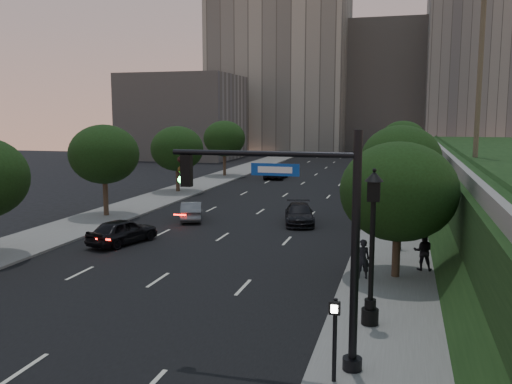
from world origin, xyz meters
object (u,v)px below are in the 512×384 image
(traffic_signal_mast, at_px, (316,247))
(pedestrian_b, at_px, (423,251))
(sedan_far_right, at_px, (353,182))
(pedestrian_c, at_px, (398,234))
(sedan_near_left, at_px, (123,231))
(sedan_mid_left, at_px, (192,211))
(sedan_near_right, at_px, (299,214))
(street_lamp, at_px, (372,255))
(pedestrian_a, at_px, (362,259))
(sedan_far_left, at_px, (276,173))

(traffic_signal_mast, bearing_deg, pedestrian_b, 73.19)
(sedan_far_right, relative_size, pedestrian_c, 2.34)
(sedan_near_left, bearing_deg, pedestrian_b, -168.26)
(sedan_mid_left, height_order, sedan_near_right, sedan_near_right)
(pedestrian_b, xyz_separation_m, pedestrian_c, (-1.16, 3.70, -0.06))
(street_lamp, height_order, sedan_mid_left, street_lamp)
(sedan_near_right, distance_m, pedestrian_c, 9.04)
(sedan_near_right, height_order, sedan_far_right, sedan_near_right)
(traffic_signal_mast, height_order, pedestrian_a, traffic_signal_mast)
(street_lamp, bearing_deg, sedan_mid_left, 128.81)
(sedan_far_right, bearing_deg, traffic_signal_mast, -74.19)
(street_lamp, xyz_separation_m, sedan_near_left, (-14.52, 8.91, -1.88))
(traffic_signal_mast, distance_m, pedestrian_a, 9.34)
(sedan_near_left, bearing_deg, sedan_near_right, -119.31)
(sedan_near_left, xyz_separation_m, sedan_far_left, (1.19, 33.74, -0.08))
(sedan_near_left, height_order, sedan_near_right, sedan_near_left)
(sedan_far_right, xyz_separation_m, pedestrian_a, (3.25, -30.78, 0.37))
(street_lamp, relative_size, pedestrian_a, 3.15)
(street_lamp, bearing_deg, sedan_near_right, 108.51)
(sedan_far_left, bearing_deg, sedan_near_right, 105.07)
(sedan_far_right, bearing_deg, pedestrian_a, -71.85)
(sedan_far_left, bearing_deg, street_lamp, 105.86)
(sedan_near_right, distance_m, pedestrian_a, 13.02)
(traffic_signal_mast, xyz_separation_m, sedan_far_right, (-2.55, 39.72, -3.00))
(pedestrian_a, bearing_deg, traffic_signal_mast, 70.00)
(sedan_far_right, bearing_deg, pedestrian_b, -66.26)
(traffic_signal_mast, bearing_deg, pedestrian_c, 81.59)
(traffic_signal_mast, xyz_separation_m, sedan_mid_left, (-12.03, 20.26, -3.01))
(pedestrian_a, distance_m, pedestrian_b, 3.38)
(sedan_near_left, relative_size, pedestrian_b, 2.43)
(street_lamp, bearing_deg, sedan_far_right, 96.19)
(traffic_signal_mast, relative_size, pedestrian_c, 4.13)
(pedestrian_c, bearing_deg, sedan_mid_left, -24.25)
(sedan_mid_left, relative_size, pedestrian_b, 2.22)
(traffic_signal_mast, bearing_deg, sedan_far_right, 93.68)
(sedan_near_left, xyz_separation_m, sedan_near_right, (8.73, 8.39, -0.07))
(sedan_near_right, bearing_deg, sedan_near_left, -148.97)
(sedan_near_left, xyz_separation_m, sedan_mid_left, (1.13, 7.75, -0.09))
(sedan_mid_left, distance_m, sedan_near_right, 7.63)
(pedestrian_b, distance_m, pedestrian_c, 3.88)
(sedan_near_left, relative_size, pedestrian_c, 2.61)
(sedan_far_left, height_order, pedestrian_a, pedestrian_a)
(sedan_far_right, height_order, pedestrian_b, pedestrian_b)
(street_lamp, height_order, sedan_far_right, street_lamp)
(sedan_near_left, distance_m, sedan_far_right, 29.20)
(sedan_near_right, height_order, pedestrian_a, pedestrian_a)
(traffic_signal_mast, relative_size, street_lamp, 1.25)
(sedan_far_right, bearing_deg, sedan_far_left, 157.39)
(pedestrian_a, xyz_separation_m, pedestrian_b, (2.64, 2.10, 0.02))
(sedan_near_right, xyz_separation_m, sedan_far_right, (1.88, 18.82, -0.01))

